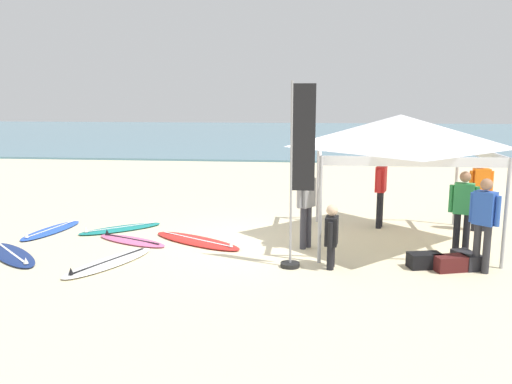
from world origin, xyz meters
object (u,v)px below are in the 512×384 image
(surfboard_blue, at_px, (51,230))
(person_orange, at_px, (481,190))
(gear_bag_on_sand, at_px, (425,260))
(canopy_tent, at_px, (400,132))
(surfboard_red, at_px, (197,241))
(surfboard_navy, at_px, (12,255))
(person_grey, at_px, (306,202))
(person_red, at_px, (381,187))
(person_blue, at_px, (484,219))
(banner_flag, at_px, (297,184))
(gear_bag_near_tent, at_px, (451,263))
(surfboard_white, at_px, (109,262))
(surfboard_teal, at_px, (120,229))
(gear_bag_by_pole, at_px, (467,260))
(person_green, at_px, (463,208))
(person_black, at_px, (331,234))
(surfboard_pink, at_px, (131,240))

(surfboard_blue, bearing_deg, person_orange, 6.50)
(person_orange, xyz_separation_m, gear_bag_on_sand, (-1.82, -2.91, -0.85))
(canopy_tent, bearing_deg, surfboard_red, -172.97)
(surfboard_navy, xyz_separation_m, person_grey, (5.78, 1.20, 0.95))
(surfboard_navy, relative_size, person_red, 1.14)
(person_blue, xyz_separation_m, person_grey, (-3.15, 1.21, 0.00))
(person_orange, distance_m, banner_flag, 5.25)
(gear_bag_near_tent, bearing_deg, surfboard_navy, -179.88)
(surfboard_red, bearing_deg, canopy_tent, 7.03)
(person_blue, bearing_deg, person_red, 113.98)
(surfboard_white, relative_size, surfboard_teal, 1.18)
(canopy_tent, height_order, person_red, canopy_tent)
(surfboard_teal, height_order, gear_bag_by_pole, gear_bag_by_pole)
(person_green, height_order, person_grey, same)
(surfboard_red, relative_size, gear_bag_near_tent, 3.92)
(person_black, relative_size, banner_flag, 0.35)
(person_blue, distance_m, gear_bag_on_sand, 1.28)
(surfboard_white, bearing_deg, surfboard_red, 51.24)
(surfboard_red, height_order, person_orange, person_orange)
(person_green, distance_m, person_black, 2.75)
(surfboard_teal, distance_m, banner_flag, 5.06)
(canopy_tent, distance_m, person_orange, 2.76)
(surfboard_pink, xyz_separation_m, person_black, (4.25, -1.32, 0.62))
(surfboard_red, distance_m, gear_bag_near_tent, 5.18)
(surfboard_navy, height_order, person_orange, person_orange)
(gear_bag_near_tent, bearing_deg, canopy_tent, 110.31)
(surfboard_white, relative_size, person_red, 1.30)
(canopy_tent, height_order, person_black, canopy_tent)
(surfboard_white, bearing_deg, surfboard_navy, 172.60)
(person_orange, xyz_separation_m, banner_flag, (-4.18, -3.12, 0.59))
(canopy_tent, height_order, surfboard_white, canopy_tent)
(surfboard_pink, xyz_separation_m, surfboard_white, (0.09, -1.53, -0.00))
(gear_bag_by_pole, bearing_deg, surfboard_navy, -178.30)
(surfboard_teal, relative_size, person_green, 1.10)
(surfboard_white, relative_size, person_green, 1.30)
(surfboard_pink, distance_m, gear_bag_near_tent, 6.54)
(surfboard_blue, height_order, person_blue, person_blue)
(gear_bag_near_tent, height_order, gear_bag_by_pole, same)
(person_black, bearing_deg, gear_bag_near_tent, 2.03)
(person_red, height_order, gear_bag_near_tent, person_red)
(surfboard_teal, bearing_deg, person_blue, -16.59)
(gear_bag_on_sand, bearing_deg, person_black, -173.41)
(surfboard_teal, bearing_deg, surfboard_white, -74.42)
(surfboard_white, height_order, banner_flag, banner_flag)
(canopy_tent, bearing_deg, person_orange, 28.45)
(canopy_tent, distance_m, person_grey, 2.50)
(person_black, bearing_deg, surfboard_teal, 154.67)
(surfboard_navy, relative_size, gear_bag_near_tent, 3.24)
(surfboard_navy, xyz_separation_m, person_orange, (9.80, 3.05, 0.95))
(person_green, bearing_deg, surfboard_red, 174.55)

